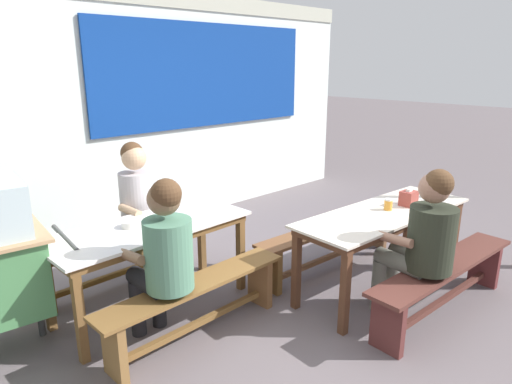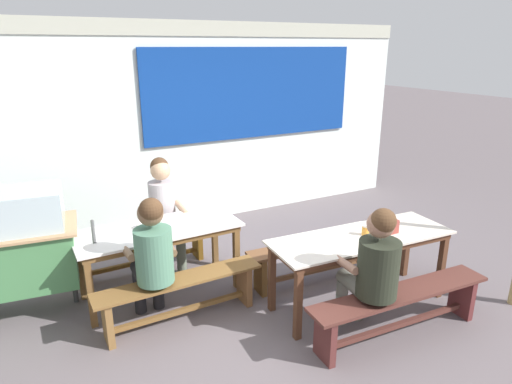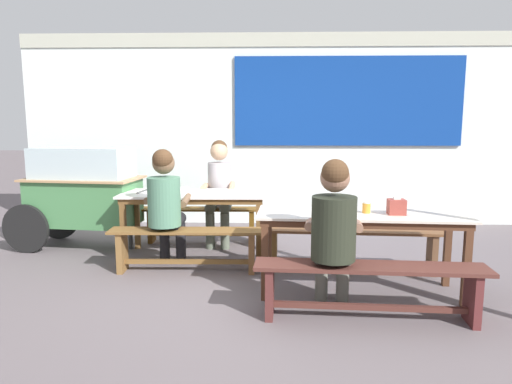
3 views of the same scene
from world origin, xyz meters
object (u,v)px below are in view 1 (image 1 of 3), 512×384
(dining_table_far, at_px, (150,234))
(person_left_back_turned, at_px, (164,252))
(bench_far_back, at_px, (117,255))
(soup_bowl, at_px, (130,224))
(bench_near_front, at_px, (444,279))
(bench_near_back, at_px, (331,238))
(bench_far_front, at_px, (197,301))
(person_center_facing, at_px, (140,203))
(person_near_front, at_px, (423,237))
(tissue_box, at_px, (409,198))
(dining_table_near, at_px, (385,219))
(condiment_jar, at_px, (388,204))

(dining_table_far, relative_size, person_left_back_turned, 1.31)
(bench_far_back, bearing_deg, soup_bowl, -102.71)
(bench_near_front, xyz_separation_m, person_left_back_turned, (-1.85, 1.19, 0.42))
(bench_near_back, height_order, soup_bowl, soup_bowl)
(bench_far_front, bearing_deg, dining_table_far, 91.12)
(dining_table_far, height_order, person_center_facing, person_center_facing)
(bench_far_back, xyz_separation_m, person_left_back_turned, (-0.19, -1.12, 0.44))
(bench_near_back, height_order, person_near_front, person_near_front)
(person_center_facing, bearing_deg, bench_near_back, -35.82)
(bench_far_back, distance_m, tissue_box, 2.71)
(bench_near_back, bearing_deg, person_near_front, -107.59)
(dining_table_far, height_order, tissue_box, tissue_box)
(soup_bowl, bearing_deg, bench_far_back, 77.29)
(bench_far_front, bearing_deg, tissue_box, -16.98)
(dining_table_near, height_order, bench_far_back, dining_table_near)
(dining_table_far, distance_m, bench_far_back, 0.70)
(bench_near_back, height_order, person_left_back_turned, person_left_back_turned)
(person_near_front, xyz_separation_m, person_center_facing, (-1.14, 2.17, 0.02))
(bench_far_front, bearing_deg, condiment_jar, -17.48)
(dining_table_near, xyz_separation_m, soup_bowl, (-1.81, 1.19, 0.10))
(bench_near_back, distance_m, person_left_back_turned, 1.97)
(person_left_back_turned, xyz_separation_m, tissue_box, (2.18, -0.66, 0.07))
(bench_far_back, relative_size, person_center_facing, 1.17)
(dining_table_far, xyz_separation_m, bench_near_front, (1.65, -1.72, -0.35))
(bench_far_back, bearing_deg, bench_near_back, -33.24)
(person_left_back_turned, bearing_deg, person_near_front, -35.03)
(bench_far_back, bearing_deg, dining_table_far, -88.88)
(bench_far_front, distance_m, condiment_jar, 1.86)
(person_center_facing, bearing_deg, condiment_jar, -48.02)
(tissue_box, bearing_deg, bench_far_front, 163.02)
(bench_far_back, xyz_separation_m, person_near_front, (1.38, -2.23, 0.44))
(dining_table_near, distance_m, soup_bowl, 2.17)
(dining_table_near, height_order, person_center_facing, person_center_facing)
(tissue_box, bearing_deg, bench_near_back, 111.57)
(dining_table_near, distance_m, bench_far_front, 1.79)
(dining_table_far, relative_size, bench_far_front, 1.04)
(bench_near_front, bearing_deg, person_near_front, 163.18)
(person_near_front, xyz_separation_m, person_left_back_turned, (-1.57, 1.10, 0.01))
(dining_table_near, bearing_deg, person_near_front, -121.76)
(person_center_facing, height_order, tissue_box, person_center_facing)
(bench_near_front, relative_size, person_center_facing, 1.38)
(dining_table_near, distance_m, bench_far_back, 2.44)
(dining_table_far, relative_size, bench_near_back, 0.89)
(dining_table_far, distance_m, person_center_facing, 0.59)
(person_near_front, height_order, condiment_jar, person_near_front)
(soup_bowl, bearing_deg, bench_near_back, -17.97)
(person_near_front, bearing_deg, bench_near_front, -16.82)
(bench_near_back, bearing_deg, tissue_box, -68.43)
(bench_far_back, bearing_deg, bench_far_front, -88.88)
(dining_table_near, xyz_separation_m, bench_near_back, (0.03, 0.59, -0.36))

